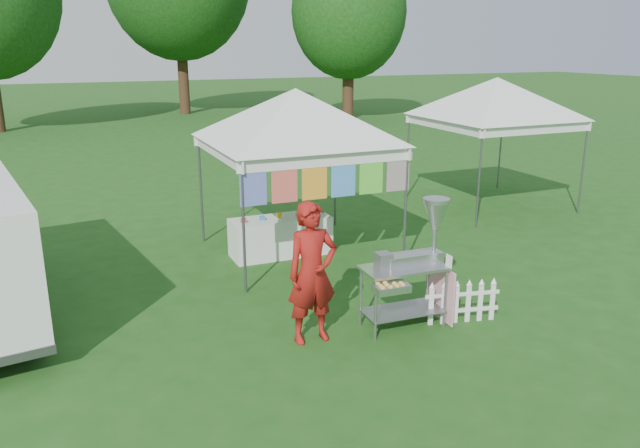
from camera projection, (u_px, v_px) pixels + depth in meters
name	position (u px, v px, depth m)	size (l,w,h in m)	color
ground	(391.00, 330.00, 8.45)	(120.00, 120.00, 0.00)	#1D4C15
canopy_main	(296.00, 89.00, 10.70)	(4.24, 4.24, 3.45)	#59595E
canopy_right	(498.00, 78.00, 14.12)	(4.24, 4.24, 3.45)	#59595E
tree_right	(349.00, 12.00, 30.20)	(5.60, 5.60, 8.42)	#392515
donut_cart	(417.00, 254.00, 8.34)	(1.30, 0.83, 1.76)	gray
vendor	(312.00, 273.00, 7.94)	(0.68, 0.45, 1.86)	maroon
picket_fence	(462.00, 303.00, 8.62)	(1.06, 0.26, 0.56)	white
display_table	(281.00, 236.00, 11.39)	(1.80, 0.70, 0.70)	white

